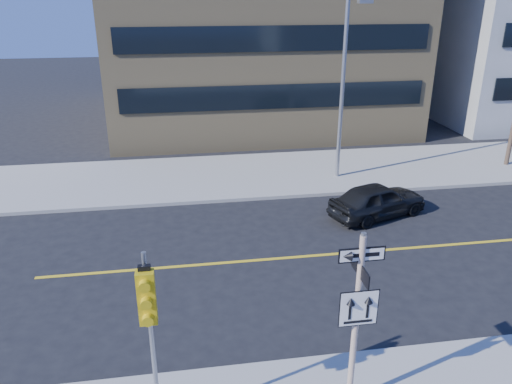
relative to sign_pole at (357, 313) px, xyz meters
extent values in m
plane|color=black|center=(0.00, 2.51, -2.44)|extent=(120.00, 120.00, 0.00)
cylinder|color=white|center=(0.00, 0.01, -0.29)|extent=(0.13, 0.13, 4.00)
cylinder|color=gray|center=(0.00, 0.01, 1.74)|extent=(0.10, 0.10, 0.06)
cube|color=black|center=(0.00, 0.01, 1.31)|extent=(0.92, 0.03, 0.30)
cube|color=black|center=(0.00, 0.01, 0.96)|extent=(0.03, 0.92, 0.30)
cube|color=white|center=(0.00, -0.07, 0.16)|extent=(0.80, 0.03, 0.80)
cylinder|color=gray|center=(-4.00, 0.01, -0.29)|extent=(0.09, 0.09, 4.00)
cube|color=gold|center=(-4.00, -0.19, 0.91)|extent=(0.32, 0.22, 1.05)
sphere|color=#8C0705|center=(-4.00, -0.31, 1.26)|extent=(0.17, 0.17, 0.17)
sphere|color=black|center=(-4.00, -0.31, 0.91)|extent=(0.17, 0.17, 0.17)
sphere|color=black|center=(-4.00, -0.31, 0.56)|extent=(0.17, 0.17, 0.17)
imported|color=black|center=(4.29, 9.23, -1.75)|extent=(2.87, 4.34, 1.37)
cylinder|color=gray|center=(4.00, 13.51, 1.71)|extent=(0.18, 0.18, 8.00)
cube|color=gray|center=(4.00, 11.51, 5.51)|extent=(0.55, 0.30, 0.16)
camera|label=1|loc=(-3.26, -7.81, 5.95)|focal=35.00mm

